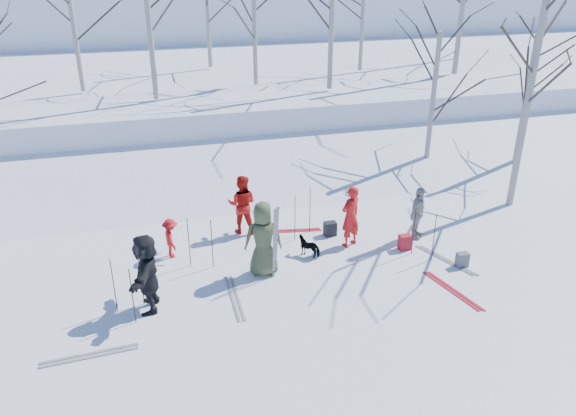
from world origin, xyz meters
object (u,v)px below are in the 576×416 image
object	(u,v)px
skier_red_seated	(171,238)
dog	(309,246)
skier_olive_center	(263,239)
backpack_grey	(462,260)
skier_grey_west	(147,273)
skier_redor_behind	(242,204)
skier_cream_east	(418,213)
backpack_dark	(330,229)
skier_red_north	(350,216)
backpack_red	(405,242)

from	to	relation	value
skier_red_seated	dog	size ratio (longest dim) A/B	1.68
skier_olive_center	backpack_grey	size ratio (longest dim) A/B	5.03
backpack_grey	skier_grey_west	bearing A→B (deg)	178.27
dog	skier_red_seated	bearing A→B (deg)	-65.66
skier_redor_behind	skier_cream_east	xyz separation A→B (m)	(4.59, -1.63, -0.11)
dog	backpack_dark	xyz separation A→B (m)	(0.90, 0.92, -0.07)
backpack_grey	backpack_dark	size ratio (longest dim) A/B	0.95
skier_olive_center	backpack_dark	distance (m)	2.80
skier_red_north	skier_redor_behind	distance (m)	3.06
skier_cream_east	backpack_red	distance (m)	0.97
skier_red_north	skier_redor_behind	xyz separation A→B (m)	(-2.64, 1.54, -0.00)
backpack_red	skier_olive_center	bearing A→B (deg)	-177.50
skier_olive_center	skier_red_north	size ratio (longest dim) A/B	1.11
skier_grey_west	backpack_red	world-z (taller)	skier_grey_west
skier_redor_behind	backpack_grey	bearing A→B (deg)	166.80
backpack_red	backpack_dark	xyz separation A→B (m)	(-1.67, 1.30, -0.01)
skier_olive_center	skier_grey_west	xyz separation A→B (m)	(-2.80, -0.80, -0.03)
skier_red_north	backpack_grey	xyz separation A→B (m)	(2.35, -1.84, -0.67)
skier_olive_center	skier_redor_behind	xyz separation A→B (m)	(-0.07, 2.34, -0.10)
skier_redor_behind	backpack_red	bearing A→B (deg)	172.33
skier_cream_east	skier_grey_west	distance (m)	7.48
skier_grey_west	dog	bearing A→B (deg)	117.52
skier_olive_center	skier_red_seated	size ratio (longest dim) A/B	1.78
backpack_grey	backpack_dark	distance (m)	3.67
skier_grey_west	dog	size ratio (longest dim) A/B	2.89
skier_red_seated	backpack_dark	size ratio (longest dim) A/B	2.68
skier_red_north	skier_cream_east	world-z (taller)	skier_red_north
skier_olive_center	backpack_red	world-z (taller)	skier_olive_center
skier_grey_west	backpack_grey	world-z (taller)	skier_grey_west
backpack_grey	backpack_dark	world-z (taller)	backpack_dark
skier_olive_center	backpack_dark	size ratio (longest dim) A/B	4.78
skier_red_north	backpack_grey	distance (m)	3.06
skier_olive_center	backpack_red	size ratio (longest dim) A/B	4.55
backpack_grey	skier_red_north	bearing A→B (deg)	142.02
skier_cream_east	backpack_red	size ratio (longest dim) A/B	3.57
skier_grey_west	backpack_dark	distance (m)	5.60
skier_olive_center	dog	xyz separation A→B (m)	(1.36, 0.55, -0.69)
skier_redor_behind	backpack_grey	size ratio (longest dim) A/B	4.50
skier_red_seated	backpack_dark	world-z (taller)	skier_red_seated
skier_red_north	skier_cream_east	xyz separation A→B (m)	(1.95, -0.09, -0.11)
skier_red_north	backpack_red	bearing A→B (deg)	131.15
skier_red_north	backpack_red	world-z (taller)	skier_red_north
skier_red_north	skier_cream_east	distance (m)	1.95
backpack_red	backpack_grey	bearing A→B (deg)	-50.20
skier_olive_center	skier_red_seated	distance (m)	2.61
dog	backpack_grey	world-z (taller)	dog
skier_red_north	backpack_red	size ratio (longest dim) A/B	4.09
skier_redor_behind	skier_grey_west	world-z (taller)	skier_grey_west
skier_red_north	skier_red_seated	xyz separation A→B (m)	(-4.71, 0.64, -0.32)
skier_grey_west	backpack_red	bearing A→B (deg)	107.73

